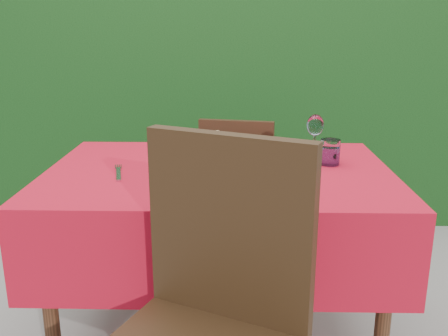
{
  "coord_description": "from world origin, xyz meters",
  "views": [
    {
      "loc": [
        0.06,
        -1.76,
        1.26
      ],
      "look_at": [
        0.02,
        -0.05,
        0.77
      ],
      "focal_mm": 40.0,
      "sensor_mm": 36.0,
      "label": 1
    }
  ],
  "objects_px": {
    "pizza_plate": "(210,167)",
    "chair_far": "(239,183)",
    "pasta_plate": "(216,144)",
    "wine_glass": "(315,127)",
    "water_glass": "(330,153)",
    "chair_near": "(210,312)",
    "fork": "(119,174)"
  },
  "relations": [
    {
      "from": "chair_near",
      "to": "wine_glass",
      "type": "distance_m",
      "value": 1.0
    },
    {
      "from": "water_glass",
      "to": "pizza_plate",
      "type": "bearing_deg",
      "value": -162.43
    },
    {
      "from": "pasta_plate",
      "to": "fork",
      "type": "relative_size",
      "value": 1.15
    },
    {
      "from": "chair_near",
      "to": "wine_glass",
      "type": "xyz_separation_m",
      "value": [
        0.38,
        0.88,
        0.29
      ]
    },
    {
      "from": "wine_glass",
      "to": "fork",
      "type": "height_order",
      "value": "wine_glass"
    },
    {
      "from": "pizza_plate",
      "to": "chair_near",
      "type": "bearing_deg",
      "value": -87.27
    },
    {
      "from": "pasta_plate",
      "to": "chair_near",
      "type": "bearing_deg",
      "value": -88.82
    },
    {
      "from": "chair_near",
      "to": "water_glass",
      "type": "height_order",
      "value": "chair_near"
    },
    {
      "from": "water_glass",
      "to": "wine_glass",
      "type": "height_order",
      "value": "wine_glass"
    },
    {
      "from": "pasta_plate",
      "to": "wine_glass",
      "type": "distance_m",
      "value": 0.42
    },
    {
      "from": "pizza_plate",
      "to": "chair_far",
      "type": "bearing_deg",
      "value": 81.87
    },
    {
      "from": "pizza_plate",
      "to": "wine_glass",
      "type": "relative_size",
      "value": 2.03
    },
    {
      "from": "chair_near",
      "to": "chair_far",
      "type": "relative_size",
      "value": 1.23
    },
    {
      "from": "pizza_plate",
      "to": "water_glass",
      "type": "relative_size",
      "value": 3.51
    },
    {
      "from": "chair_far",
      "to": "pizza_plate",
      "type": "bearing_deg",
      "value": 92.22
    },
    {
      "from": "chair_far",
      "to": "pasta_plate",
      "type": "bearing_deg",
      "value": 86.64
    },
    {
      "from": "chair_near",
      "to": "pasta_plate",
      "type": "xyz_separation_m",
      "value": [
        -0.02,
        0.96,
        0.2
      ]
    },
    {
      "from": "wine_glass",
      "to": "pizza_plate",
      "type": "bearing_deg",
      "value": -145.99
    },
    {
      "from": "chair_far",
      "to": "pizza_plate",
      "type": "relative_size",
      "value": 2.39
    },
    {
      "from": "chair_far",
      "to": "pizza_plate",
      "type": "distance_m",
      "value": 0.84
    },
    {
      "from": "chair_far",
      "to": "pizza_plate",
      "type": "xyz_separation_m",
      "value": [
        -0.11,
        -0.77,
        0.31
      ]
    },
    {
      "from": "pasta_plate",
      "to": "wine_glass",
      "type": "height_order",
      "value": "wine_glass"
    },
    {
      "from": "water_glass",
      "to": "wine_glass",
      "type": "xyz_separation_m",
      "value": [
        -0.04,
        0.13,
        0.07
      ]
    },
    {
      "from": "pizza_plate",
      "to": "pasta_plate",
      "type": "xyz_separation_m",
      "value": [
        0.01,
        0.36,
        -0.0
      ]
    },
    {
      "from": "pizza_plate",
      "to": "water_glass",
      "type": "bearing_deg",
      "value": 17.57
    },
    {
      "from": "chair_far",
      "to": "fork",
      "type": "xyz_separation_m",
      "value": [
        -0.43,
        -0.78,
        0.28
      ]
    },
    {
      "from": "chair_near",
      "to": "water_glass",
      "type": "bearing_deg",
      "value": 84.99
    },
    {
      "from": "chair_far",
      "to": "chair_near",
      "type": "bearing_deg",
      "value": 96.97
    },
    {
      "from": "pasta_plate",
      "to": "water_glass",
      "type": "distance_m",
      "value": 0.49
    },
    {
      "from": "chair_far",
      "to": "water_glass",
      "type": "height_order",
      "value": "water_glass"
    },
    {
      "from": "chair_near",
      "to": "pasta_plate",
      "type": "height_order",
      "value": "chair_near"
    },
    {
      "from": "chair_far",
      "to": "water_glass",
      "type": "relative_size",
      "value": 8.38
    }
  ]
}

